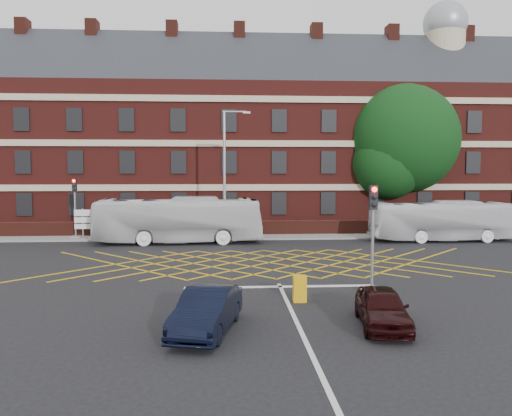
{
  "coord_description": "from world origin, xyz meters",
  "views": [
    {
      "loc": [
        -2.24,
        -23.95,
        4.87
      ],
      "look_at": [
        -0.71,
        1.5,
        2.94
      ],
      "focal_mm": 35.0,
      "sensor_mm": 36.0,
      "label": 1
    }
  ],
  "objects": [
    {
      "name": "bus_right",
      "position": [
        12.64,
        9.33,
        1.39
      ],
      "size": [
        9.96,
        2.39,
        2.77
      ],
      "primitive_type": "imported",
      "rotation": [
        0.0,
        0.0,
        1.58
      ],
      "color": "silver",
      "rests_on": "ground"
    },
    {
      "name": "traffic_light_far",
      "position": [
        -12.93,
        11.91,
        1.76
      ],
      "size": [
        0.7,
        0.7,
        4.27
      ],
      "color": "slate",
      "rests_on": "ground"
    },
    {
      "name": "boundary_wall",
      "position": [
        0.0,
        13.0,
        0.55
      ],
      "size": [
        56.0,
        0.5,
        1.1
      ],
      "primitive_type": "cube",
      "color": "#461912",
      "rests_on": "ground"
    },
    {
      "name": "traffic_light_near",
      "position": [
        3.55,
        -4.65,
        1.76
      ],
      "size": [
        0.7,
        0.7,
        4.27
      ],
      "color": "slate",
      "rests_on": "ground"
    },
    {
      "name": "car_maroon",
      "position": [
        2.6,
        -8.98,
        0.61
      ],
      "size": [
        1.91,
        3.74,
        1.22
      ],
      "primitive_type": "imported",
      "rotation": [
        0.0,
        0.0,
        -0.14
      ],
      "color": "black",
      "rests_on": "ground"
    },
    {
      "name": "far_pavement",
      "position": [
        0.0,
        12.0,
        0.06
      ],
      "size": [
        60.0,
        3.0,
        0.12
      ],
      "primitive_type": "cube",
      "color": "slate",
      "rests_on": "ground"
    },
    {
      "name": "bus_left",
      "position": [
        -5.42,
        9.42,
        1.55
      ],
      "size": [
        11.2,
        2.92,
        3.1
      ],
      "primitive_type": "imported",
      "rotation": [
        0.0,
        0.0,
        1.6
      ],
      "color": "silver",
      "rests_on": "ground"
    },
    {
      "name": "ground",
      "position": [
        0.0,
        0.0,
        0.0
      ],
      "size": [
        120.0,
        120.0,
        0.0
      ],
      "primitive_type": "plane",
      "color": "black",
      "rests_on": "ground"
    },
    {
      "name": "victorian_building",
      "position": [
        0.25,
        22.0,
        7.84
      ],
      "size": [
        51.0,
        12.17,
        20.4
      ],
      "color": "#521915",
      "rests_on": "ground"
    },
    {
      "name": "direction_signs",
      "position": [
        -12.29,
        11.39,
        1.38
      ],
      "size": [
        1.1,
        0.16,
        2.2
      ],
      "color": "gray",
      "rests_on": "ground"
    },
    {
      "name": "utility_cabinet",
      "position": [
        0.46,
        -5.89,
        0.49
      ],
      "size": [
        0.48,
        0.37,
        0.98
      ],
      "primitive_type": "cube",
      "color": "#D49B0C",
      "rests_on": "ground"
    },
    {
      "name": "box_junction_hatching",
      "position": [
        0.0,
        2.0,
        0.01
      ],
      "size": [
        8.22,
        8.22,
        0.02
      ],
      "primitive_type": "cube",
      "rotation": [
        0.0,
        0.0,
        0.79
      ],
      "color": "#CC990C",
      "rests_on": "ground"
    },
    {
      "name": "stop_line",
      "position": [
        0.0,
        -3.5,
        0.01
      ],
      "size": [
        8.0,
        0.3,
        0.02
      ],
      "primitive_type": "cube",
      "color": "silver",
      "rests_on": "ground"
    },
    {
      "name": "street_lamp",
      "position": [
        -2.28,
        9.86,
        3.04
      ],
      "size": [
        2.25,
        1.0,
        8.85
      ],
      "color": "slate",
      "rests_on": "ground"
    },
    {
      "name": "centre_line",
      "position": [
        0.0,
        -10.0,
        0.01
      ],
      "size": [
        0.15,
        14.0,
        0.02
      ],
      "primitive_type": "cube",
      "color": "silver",
      "rests_on": "ground"
    },
    {
      "name": "deciduous_tree",
      "position": [
        12.36,
        16.75,
        6.82
      ],
      "size": [
        9.01,
        9.01,
        11.94
      ],
      "color": "black",
      "rests_on": "ground"
    },
    {
      "name": "car_navy",
      "position": [
        -2.84,
        -9.16,
        0.66
      ],
      "size": [
        2.26,
        4.22,
        1.32
      ],
      "primitive_type": "imported",
      "rotation": [
        0.0,
        0.0,
        -0.23
      ],
      "color": "black",
      "rests_on": "ground"
    }
  ]
}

